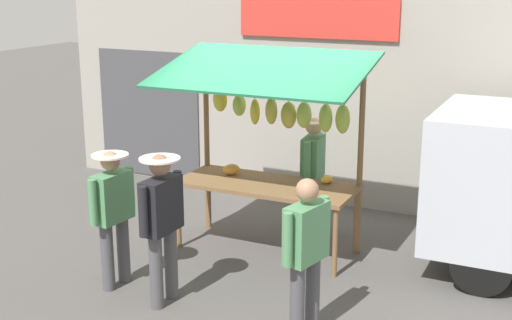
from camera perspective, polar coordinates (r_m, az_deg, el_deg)
The scene contains 7 objects.
ground_plane at distance 8.83m, azimuth 0.84°, elevation -7.38°, with size 40.00×40.00×0.00m, color #514F4C.
street_backdrop at distance 10.35m, azimuth 5.66°, elevation 5.72°, with size 9.00×0.30×3.40m.
market_stall at distance 8.42m, azimuth 1.17°, elevation 2.69°, with size 2.50×1.46×2.50m.
vendor_with_sunhat at distance 9.07m, azimuth 4.68°, elevation -0.60°, with size 0.41×0.68×1.59m.
shopper_with_ponytail at distance 6.53m, azimuth 4.13°, elevation -7.22°, with size 0.32×0.67×1.58m.
shopper_in_striped_shirt at distance 7.21m, azimuth -7.75°, elevation -4.68°, with size 0.42×0.70×1.63m.
shopper_with_shopping_bag at distance 7.72m, azimuth -11.67°, elevation -3.95°, with size 0.40×0.67×1.55m.
Camera 1 is at (-3.39, 7.42, 3.40)m, focal length 48.68 mm.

